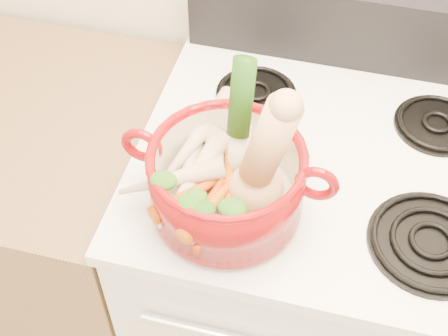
% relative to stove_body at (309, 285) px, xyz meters
% --- Properties ---
extents(stove_body, '(0.76, 0.65, 0.92)m').
position_rel_stove_body_xyz_m(stove_body, '(0.00, 0.00, 0.00)').
color(stove_body, white).
rests_on(stove_body, floor).
extents(cooktop, '(0.78, 0.67, 0.03)m').
position_rel_stove_body_xyz_m(cooktop, '(0.00, 0.00, 0.47)').
color(cooktop, white).
rests_on(cooktop, stove_body).
extents(control_backsplash, '(0.76, 0.05, 0.18)m').
position_rel_stove_body_xyz_m(control_backsplash, '(0.00, 0.30, 0.58)').
color(control_backsplash, black).
rests_on(control_backsplash, cooktop).
extents(burner_front_left, '(0.22, 0.22, 0.02)m').
position_rel_stove_body_xyz_m(burner_front_left, '(-0.19, -0.16, 0.50)').
color(burner_front_left, black).
rests_on(burner_front_left, cooktop).
extents(burner_front_right, '(0.22, 0.22, 0.02)m').
position_rel_stove_body_xyz_m(burner_front_right, '(0.19, -0.16, 0.50)').
color(burner_front_right, black).
rests_on(burner_front_right, cooktop).
extents(burner_back_left, '(0.17, 0.17, 0.02)m').
position_rel_stove_body_xyz_m(burner_back_left, '(-0.19, 0.14, 0.50)').
color(burner_back_left, black).
rests_on(burner_back_left, cooktop).
extents(burner_back_right, '(0.17, 0.17, 0.02)m').
position_rel_stove_body_xyz_m(burner_back_right, '(0.19, 0.14, 0.50)').
color(burner_back_right, black).
rests_on(burner_back_right, cooktop).
extents(dutch_oven, '(0.28, 0.28, 0.13)m').
position_rel_stove_body_xyz_m(dutch_oven, '(-0.18, -0.18, 0.57)').
color(dutch_oven, maroon).
rests_on(dutch_oven, burner_front_left).
extents(pot_handle_left, '(0.08, 0.02, 0.08)m').
position_rel_stove_body_xyz_m(pot_handle_left, '(-0.33, -0.17, 0.62)').
color(pot_handle_left, maroon).
rests_on(pot_handle_left, dutch_oven).
extents(pot_handle_right, '(0.08, 0.02, 0.08)m').
position_rel_stove_body_xyz_m(pot_handle_right, '(-0.02, -0.18, 0.62)').
color(pot_handle_right, maroon).
rests_on(pot_handle_right, dutch_oven).
extents(squash, '(0.18, 0.14, 0.26)m').
position_rel_stove_body_xyz_m(squash, '(-0.12, -0.18, 0.66)').
color(squash, tan).
rests_on(squash, dutch_oven).
extents(leek, '(0.05, 0.10, 0.26)m').
position_rel_stove_body_xyz_m(leek, '(-0.17, -0.13, 0.67)').
color(leek, silver).
rests_on(leek, dutch_oven).
extents(ginger, '(0.10, 0.08, 0.05)m').
position_rel_stove_body_xyz_m(ginger, '(-0.17, -0.08, 0.56)').
color(ginger, tan).
rests_on(ginger, dutch_oven).
extents(parsnip_0, '(0.04, 0.20, 0.05)m').
position_rel_stove_body_xyz_m(parsnip_0, '(-0.25, -0.17, 0.56)').
color(parsnip_0, beige).
rests_on(parsnip_0, dutch_oven).
extents(parsnip_1, '(0.10, 0.22, 0.06)m').
position_rel_stove_body_xyz_m(parsnip_1, '(-0.24, -0.18, 0.57)').
color(parsnip_1, '#EFE8C3').
rests_on(parsnip_1, dutch_oven).
extents(parsnip_2, '(0.11, 0.20, 0.06)m').
position_rel_stove_body_xyz_m(parsnip_2, '(-0.20, -0.14, 0.57)').
color(parsnip_2, beige).
rests_on(parsnip_2, dutch_oven).
extents(parsnip_3, '(0.19, 0.12, 0.06)m').
position_rel_stove_body_xyz_m(parsnip_3, '(-0.27, -0.20, 0.58)').
color(parsnip_3, beige).
rests_on(parsnip_3, dutch_oven).
extents(parsnip_4, '(0.12, 0.24, 0.07)m').
position_rel_stove_body_xyz_m(parsnip_4, '(-0.25, -0.10, 0.59)').
color(parsnip_4, beige).
rests_on(parsnip_4, dutch_oven).
extents(carrot_0, '(0.06, 0.16, 0.04)m').
position_rel_stove_body_xyz_m(carrot_0, '(-0.20, -0.24, 0.55)').
color(carrot_0, '#C84A0A').
rests_on(carrot_0, dutch_oven).
extents(carrot_1, '(0.14, 0.15, 0.05)m').
position_rel_stove_body_xyz_m(carrot_1, '(-0.23, -0.21, 0.56)').
color(carrot_1, '#D7530A').
rests_on(carrot_1, dutch_oven).
extents(carrot_2, '(0.09, 0.20, 0.05)m').
position_rel_stove_body_xyz_m(carrot_2, '(-0.17, -0.19, 0.57)').
color(carrot_2, '#CC630A').
rests_on(carrot_2, dutch_oven).
extents(carrot_3, '(0.05, 0.13, 0.04)m').
position_rel_stove_body_xyz_m(carrot_3, '(-0.19, -0.21, 0.57)').
color(carrot_3, red).
rests_on(carrot_3, dutch_oven).
extents(carrot_4, '(0.09, 0.16, 0.05)m').
position_rel_stove_body_xyz_m(carrot_4, '(-0.19, -0.24, 0.58)').
color(carrot_4, orange).
rests_on(carrot_4, dutch_oven).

